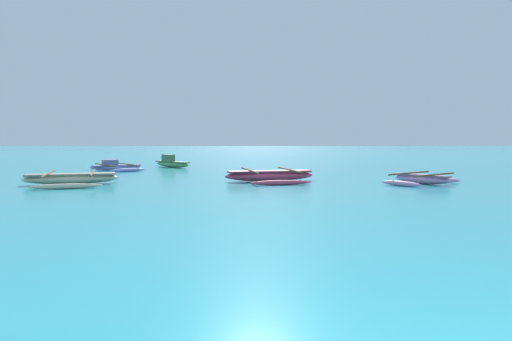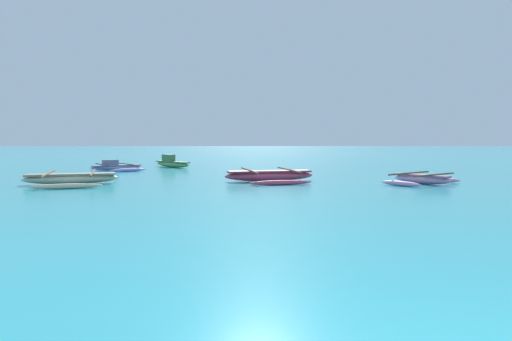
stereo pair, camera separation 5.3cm
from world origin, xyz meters
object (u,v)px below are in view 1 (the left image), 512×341
at_px(moored_boat_2, 270,176).
at_px(moored_boat_1, 71,178).
at_px(moored_boat_0, 422,179).
at_px(moored_boat_3, 116,167).
at_px(moored_boat_4, 171,163).

bearing_deg(moored_boat_2, moored_boat_1, 176.62).
bearing_deg(moored_boat_2, moored_boat_0, -23.10).
bearing_deg(moored_boat_3, moored_boat_0, -64.08).
height_order(moored_boat_0, moored_boat_2, moored_boat_2).
distance_m(moored_boat_2, moored_boat_3, 11.58).
bearing_deg(moored_boat_0, moored_boat_4, -171.03).
xyz_separation_m(moored_boat_0, moored_boat_4, (-12.08, 11.28, 0.09)).
bearing_deg(moored_boat_4, moored_boat_3, -92.67).
bearing_deg(moored_boat_3, moored_boat_1, -119.24).
bearing_deg(moored_boat_1, moored_boat_0, -16.68).
distance_m(moored_boat_0, moored_boat_1, 14.33).
relative_size(moored_boat_2, moored_boat_4, 1.41).
xyz_separation_m(moored_boat_2, moored_boat_3, (-8.81, 7.53, -0.04)).
bearing_deg(moored_boat_0, moored_boat_1, -128.62).
xyz_separation_m(moored_boat_0, moored_boat_1, (-14.33, 0.16, 0.03)).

